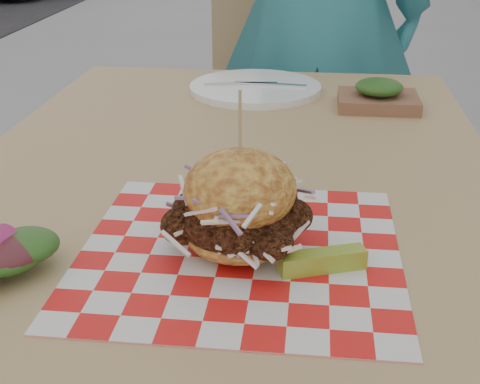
% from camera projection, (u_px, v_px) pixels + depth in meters
% --- Properties ---
extents(diner, '(0.62, 0.41, 1.71)m').
position_uv_depth(diner, '(317.00, 4.00, 1.76)').
color(diner, teal).
rests_on(diner, ground).
extents(patio_table, '(0.80, 1.20, 0.75)m').
position_uv_depth(patio_table, '(229.00, 216.00, 1.02)').
color(patio_table, tan).
rests_on(patio_table, ground).
extents(patio_chair, '(0.51, 0.52, 0.95)m').
position_uv_depth(patio_chair, '(282.00, 98.00, 2.03)').
color(patio_chair, tan).
rests_on(patio_chair, ground).
extents(paper_liner, '(0.36, 0.36, 0.00)m').
position_uv_depth(paper_liner, '(240.00, 251.00, 0.76)').
color(paper_liner, red).
rests_on(paper_liner, patio_table).
extents(sandwich, '(0.17, 0.17, 0.19)m').
position_uv_depth(sandwich, '(240.00, 209.00, 0.74)').
color(sandwich, gold).
rests_on(sandwich, paper_liner).
extents(pickle_spear, '(0.10, 0.05, 0.02)m').
position_uv_depth(pickle_spear, '(322.00, 261.00, 0.72)').
color(pickle_spear, '#9CAF32').
rests_on(pickle_spear, paper_liner).
extents(place_setting, '(0.27, 0.27, 0.02)m').
position_uv_depth(place_setting, '(255.00, 88.00, 1.37)').
color(place_setting, white).
rests_on(place_setting, patio_table).
extents(kraft_tray, '(0.15, 0.12, 0.06)m').
position_uv_depth(kraft_tray, '(378.00, 96.00, 1.26)').
color(kraft_tray, brown).
rests_on(kraft_tray, patio_table).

